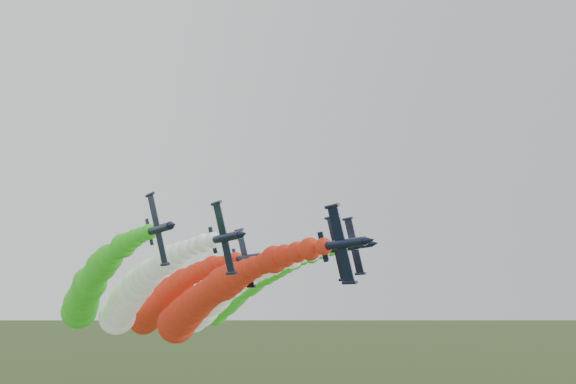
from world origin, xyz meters
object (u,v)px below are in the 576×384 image
jet_lead (199,305)px  jet_inner_left (131,297)px  jet_inner_right (214,300)px  jet_trail (158,304)px  jet_outer_left (88,291)px  jet_outer_right (237,294)px

jet_lead → jet_inner_left: 17.30m
jet_inner_right → jet_trail: size_ratio=1.00×
jet_inner_left → jet_trail: jet_inner_left is taller
jet_outer_left → jet_outer_right: size_ratio=1.00×
jet_lead → jet_outer_right: (20.11, 20.99, 2.74)m
jet_lead → jet_inner_right: size_ratio=1.01×
jet_lead → jet_outer_left: 26.56m
jet_inner_right → jet_inner_left: bearing=-179.3°
jet_inner_left → jet_outer_right: 30.92m
jet_outer_left → jet_trail: (20.73, 12.28, -2.94)m
jet_outer_left → jet_outer_right: 38.18m
jet_lead → jet_trail: (2.71, 31.57, 0.01)m
jet_outer_right → jet_trail: 20.55m
jet_outer_right → jet_inner_right: bearing=-145.5°
jet_lead → jet_inner_left: size_ratio=1.00×
jet_outer_left → jet_trail: bearing=30.6°
jet_inner_left → jet_lead: bearing=-54.5°
jet_lead → jet_outer_right: size_ratio=1.00×
jet_inner_left → jet_trail: (12.70, 17.55, -1.66)m
jet_inner_left → jet_inner_right: jet_inner_left is taller
jet_inner_left → jet_inner_right: size_ratio=1.01×
jet_outer_left → jet_inner_left: bearing=-33.2°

